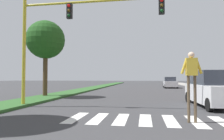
{
  "coord_description": "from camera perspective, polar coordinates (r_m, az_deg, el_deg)",
  "views": [
    {
      "loc": [
        -0.47,
        -0.8,
        1.58
      ],
      "look_at": [
        -3.79,
        19.8,
        2.37
      ],
      "focal_mm": 32.44,
      "sensor_mm": 36.0,
      "label": 1
    }
  ],
  "objects": [
    {
      "name": "ground_plane",
      "position": [
        30.85,
        10.05,
        -5.06
      ],
      "size": [
        140.0,
        140.0,
        0.0
      ],
      "primitive_type": "plane",
      "color": "#38383A"
    },
    {
      "name": "crosswalk",
      "position": [
        7.89,
        12.76,
        -13.61
      ],
      "size": [
        6.75,
        2.2,
        0.01
      ],
      "color": "silver",
      "rests_on": "ground_plane"
    },
    {
      "name": "median_strip",
      "position": [
        29.78,
        -5.29,
        -5.05
      ],
      "size": [
        2.4,
        64.0,
        0.15
      ],
      "primitive_type": "cube",
      "color": "#2D5B28",
      "rests_on": "ground_plane"
    },
    {
      "name": "tree_mid",
      "position": [
        17.38,
        -18.2,
        7.99
      ],
      "size": [
        3.08,
        3.08,
        6.04
      ],
      "color": "#4C3823",
      "rests_on": "median_strip"
    },
    {
      "name": "sidewalk_right",
      "position": [
        30.18,
        26.36,
        -4.79
      ],
      "size": [
        3.0,
        64.0,
        0.15
      ],
      "primitive_type": "cube",
      "color": "#9E9991",
      "rests_on": "ground_plane"
    },
    {
      "name": "traffic_light_gantry",
      "position": [
        11.19,
        -12.11,
        12.26
      ],
      "size": [
        8.75,
        0.3,
        6.0
      ],
      "color": "gold",
      "rests_on": "median_strip"
    },
    {
      "name": "pedestrian_performer",
      "position": [
        7.67,
        21.51,
        -1.38
      ],
      "size": [
        0.75,
        0.24,
        2.49
      ],
      "color": "brown",
      "rests_on": "ground_plane"
    },
    {
      "name": "suv_crossing",
      "position": [
        12.53,
        26.57,
        -4.89
      ],
      "size": [
        2.17,
        4.69,
        1.97
      ],
      "color": "silver",
      "rests_on": "ground_plane"
    },
    {
      "name": "sedan_midblock",
      "position": [
        32.49,
        16.03,
        -3.48
      ],
      "size": [
        1.99,
        4.43,
        1.68
      ],
      "color": "#B7B7BC",
      "rests_on": "ground_plane"
    }
  ]
}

